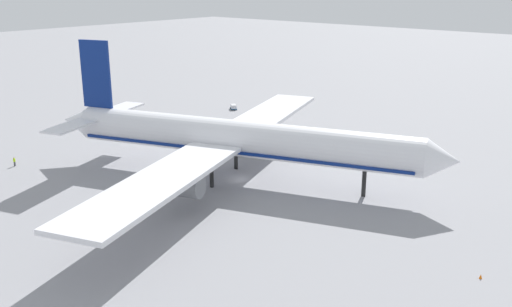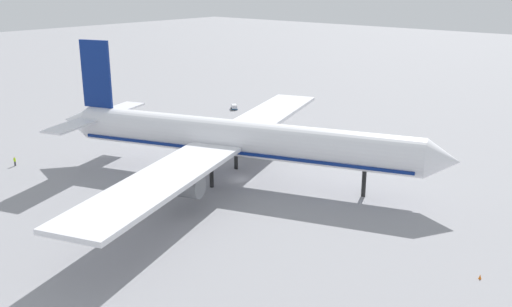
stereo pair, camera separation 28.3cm
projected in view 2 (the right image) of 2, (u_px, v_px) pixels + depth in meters
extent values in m
plane|color=gray|center=(241.00, 180.00, 98.49)|extent=(600.00, 600.00, 0.00)
cylinder|color=white|center=(240.00, 138.00, 96.29)|extent=(59.56, 25.50, 6.14)
cone|color=white|center=(443.00, 160.00, 84.74)|extent=(6.60, 7.29, 6.02)
cone|color=white|center=(78.00, 121.00, 108.06)|extent=(7.70, 7.51, 5.83)
cube|color=navy|center=(96.00, 74.00, 103.55)|extent=(5.84, 2.41, 12.26)
cube|color=white|center=(119.00, 109.00, 112.19)|extent=(8.02, 12.69, 0.36)
cube|color=white|center=(73.00, 125.00, 99.99)|extent=(8.02, 12.69, 0.36)
cube|color=white|center=(268.00, 114.00, 117.08)|extent=(20.70, 38.53, 0.70)
cylinder|color=slate|center=(263.00, 131.00, 112.29)|extent=(6.71, 4.98, 3.22)
cube|color=white|center=(157.00, 183.00, 78.19)|extent=(20.70, 38.53, 0.70)
cylinder|color=slate|center=(184.00, 185.00, 83.49)|extent=(6.29, 5.12, 3.56)
cylinder|color=black|center=(364.00, 183.00, 90.37)|extent=(0.70, 0.70, 4.33)
cylinder|color=black|center=(236.00, 157.00, 103.42)|extent=(0.70, 0.70, 4.33)
cylinder|color=black|center=(212.00, 175.00, 94.41)|extent=(0.70, 0.70, 4.33)
cube|color=navy|center=(240.00, 148.00, 96.80)|extent=(57.15, 24.42, 0.50)
cube|color=#26598C|center=(234.00, 108.00, 150.66)|extent=(3.07, 2.85, 0.15)
cylinder|color=#333338|center=(235.00, 110.00, 149.06)|extent=(0.52, 0.44, 0.08)
cube|color=silver|center=(234.00, 106.00, 150.50)|extent=(2.63, 2.46, 0.92)
cylinder|color=black|center=(237.00, 109.00, 149.80)|extent=(0.39, 0.34, 0.40)
cylinder|color=black|center=(232.00, 110.00, 149.55)|extent=(0.39, 0.34, 0.40)
cylinder|color=black|center=(236.00, 108.00, 151.81)|extent=(0.39, 0.34, 0.40)
cylinder|color=black|center=(231.00, 108.00, 151.56)|extent=(0.39, 0.34, 0.40)
cylinder|color=#3F3F47|center=(15.00, 164.00, 105.56)|extent=(0.42, 0.42, 0.84)
cylinder|color=#B2F219|center=(15.00, 160.00, 105.34)|extent=(0.53, 0.53, 0.63)
sphere|color=tan|center=(14.00, 158.00, 105.22)|extent=(0.23, 0.23, 0.23)
cone|color=orange|center=(480.00, 277.00, 66.03)|extent=(0.36, 0.36, 0.55)
cone|color=orange|center=(269.00, 109.00, 149.85)|extent=(0.36, 0.36, 0.55)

